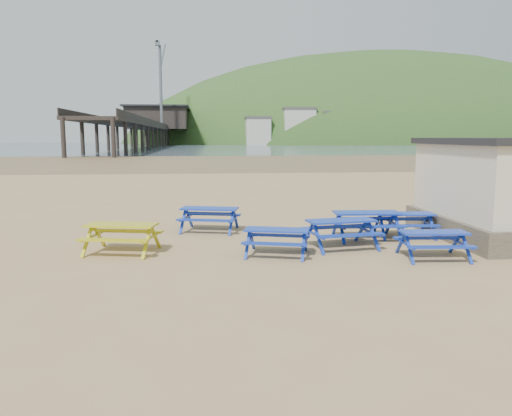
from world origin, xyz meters
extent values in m
plane|color=tan|center=(0.00, 0.00, 0.00)|extent=(400.00, 400.00, 0.00)
plane|color=olive|center=(0.00, 55.00, 0.00)|extent=(400.00, 400.00, 0.00)
plane|color=#455763|center=(0.00, 170.00, 0.01)|extent=(400.00, 400.00, 0.00)
cube|color=#0C41A6|center=(-0.38, 3.10, 0.77)|extent=(2.03, 1.19, 0.05)
cube|color=#0C41A6|center=(-0.23, 3.72, 0.48)|extent=(1.92, 0.73, 0.05)
cube|color=#0C41A6|center=(-0.54, 2.48, 0.48)|extent=(1.92, 0.73, 0.05)
cube|color=#0C41A6|center=(4.51, 1.28, 0.83)|extent=(2.08, 0.89, 0.06)
cube|color=#0C41A6|center=(4.54, 1.96, 0.51)|extent=(2.05, 0.38, 0.06)
cube|color=#0C41A6|center=(4.48, 0.61, 0.51)|extent=(2.05, 0.38, 0.06)
cube|color=#0C41A6|center=(5.84, 1.52, 0.74)|extent=(1.89, 0.89, 0.05)
cube|color=#0C41A6|center=(5.90, 2.13, 0.46)|extent=(1.84, 0.44, 0.05)
cube|color=#0C41A6|center=(5.78, 0.92, 0.46)|extent=(1.84, 0.44, 0.05)
cube|color=#0C41A6|center=(1.39, -0.59, 0.70)|extent=(1.83, 1.10, 0.05)
cube|color=#0C41A6|center=(1.54, -0.04, 0.43)|extent=(1.72, 0.69, 0.05)
cube|color=#0C41A6|center=(1.24, -1.14, 0.43)|extent=(1.72, 0.69, 0.05)
cube|color=#0C41A6|center=(5.44, -1.38, 0.70)|extent=(1.77, 0.79, 0.05)
cube|color=#0C41A6|center=(5.48, -0.81, 0.43)|extent=(1.74, 0.36, 0.05)
cube|color=#0C41A6|center=(5.40, -1.96, 0.43)|extent=(1.74, 0.36, 0.05)
cube|color=#BCC40D|center=(-2.84, 0.15, 0.78)|extent=(2.04, 1.13, 0.05)
cube|color=#BCC40D|center=(-2.70, 0.78, 0.48)|extent=(1.94, 0.66, 0.05)
cube|color=#BCC40D|center=(-2.97, -0.48, 0.48)|extent=(1.94, 0.66, 0.05)
cube|color=black|center=(-18.00, 175.00, 6.00)|extent=(9.00, 220.00, 0.60)
cube|color=black|center=(-18.00, 186.00, 10.00)|extent=(22.00, 30.00, 8.00)
cube|color=black|center=(-18.00, 186.00, 14.30)|extent=(24.00, 32.00, 0.60)
cylinder|color=slate|center=(-15.00, 164.00, 20.00)|extent=(1.00, 1.00, 28.00)
cube|color=slate|center=(-15.00, 178.00, 33.00)|extent=(0.60, 25.63, 12.38)
ellipsoid|color=#2D4C1E|center=(90.00, 230.00, -10.00)|extent=(264.00, 144.00, 108.00)
cube|color=#0C41A6|center=(3.37, 0.14, 0.79)|extent=(2.04, 1.06, 0.05)
cube|color=#0C41A6|center=(3.26, 0.78, 0.49)|extent=(1.97, 0.58, 0.05)
cube|color=#0C41A6|center=(3.47, -0.51, 0.49)|extent=(1.97, 0.58, 0.05)
camera|label=1|loc=(-0.54, -13.70, 3.19)|focal=35.00mm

